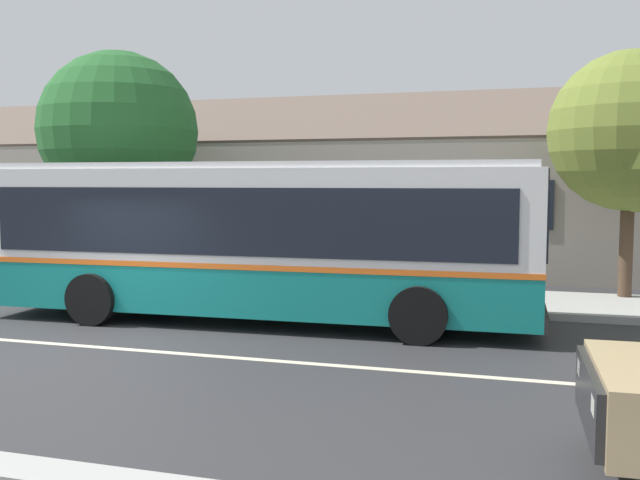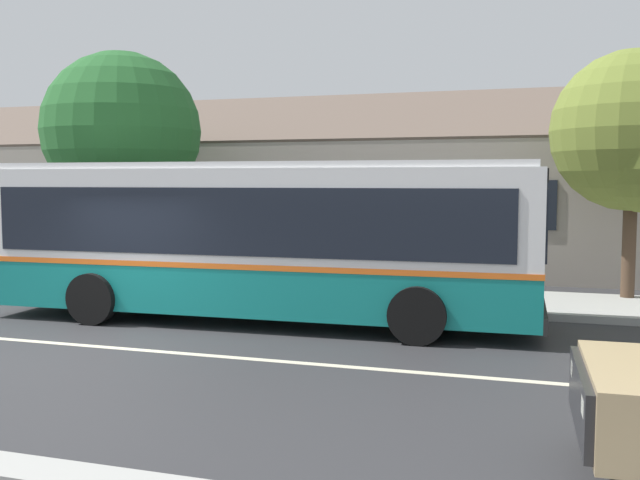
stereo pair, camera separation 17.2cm
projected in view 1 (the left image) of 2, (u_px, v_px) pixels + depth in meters
ground_plane at (88, 346)px, 11.92m from camera, size 300.00×300.00×0.00m
sidewalk_far at (232, 289)px, 17.64m from camera, size 60.00×3.00×0.15m
lane_divider_stripe at (88, 346)px, 11.92m from camera, size 60.00×0.16×0.01m
community_building at (275, 200)px, 26.22m from camera, size 26.61×10.41×6.82m
transit_bus at (259, 236)px, 13.99m from camera, size 10.87×3.00×3.11m
bench_by_building at (99, 268)px, 17.91m from camera, size 1.86×0.51×0.94m
street_tree_primary at (636, 138)px, 15.67m from camera, size 3.57×3.57×5.65m
street_tree_secondary at (119, 136)px, 19.16m from camera, size 4.24×4.24×6.22m
bike_rack at (24, 256)px, 19.67m from camera, size 1.16×0.06×0.78m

